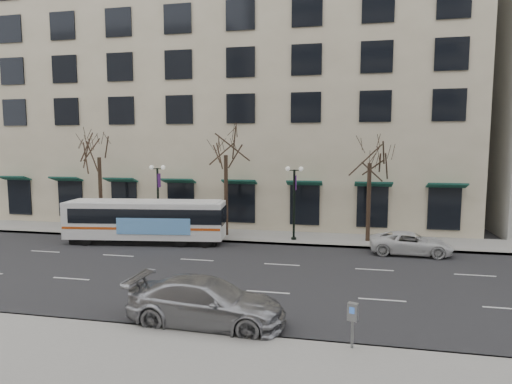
% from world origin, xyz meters
% --- Properties ---
extents(ground, '(160.00, 160.00, 0.00)m').
position_xyz_m(ground, '(0.00, 0.00, 0.00)').
color(ground, black).
rests_on(ground, ground).
extents(sidewalk_far, '(80.00, 4.00, 0.15)m').
position_xyz_m(sidewalk_far, '(5.00, 9.00, 0.07)').
color(sidewalk_far, gray).
rests_on(sidewalk_far, ground).
extents(building_hotel, '(40.00, 20.00, 24.00)m').
position_xyz_m(building_hotel, '(-2.00, 21.00, 12.00)').
color(building_hotel, '#B8AB8D').
rests_on(building_hotel, ground).
extents(tree_far_left, '(3.60, 3.60, 8.34)m').
position_xyz_m(tree_far_left, '(-10.00, 8.80, 6.70)').
color(tree_far_left, black).
rests_on(tree_far_left, ground).
extents(tree_far_mid, '(3.60, 3.60, 8.55)m').
position_xyz_m(tree_far_mid, '(0.00, 8.80, 6.91)').
color(tree_far_mid, black).
rests_on(tree_far_mid, ground).
extents(tree_far_right, '(3.60, 3.60, 8.06)m').
position_xyz_m(tree_far_right, '(10.00, 8.80, 6.42)').
color(tree_far_right, black).
rests_on(tree_far_right, ground).
extents(lamp_post_left, '(1.22, 0.45, 5.21)m').
position_xyz_m(lamp_post_left, '(-4.99, 8.20, 2.94)').
color(lamp_post_left, black).
rests_on(lamp_post_left, ground).
extents(lamp_post_right, '(1.22, 0.45, 5.21)m').
position_xyz_m(lamp_post_right, '(5.01, 8.20, 2.94)').
color(lamp_post_right, black).
rests_on(lamp_post_right, ground).
extents(city_bus, '(10.98, 3.73, 2.92)m').
position_xyz_m(city_bus, '(-4.79, 5.81, 1.59)').
color(city_bus, white).
rests_on(city_bus, ground).
extents(silver_car, '(6.03, 2.68, 1.72)m').
position_xyz_m(silver_car, '(3.35, -6.20, 0.86)').
color(silver_car, '#999AA0').
rests_on(silver_car, ground).
extents(white_pickup, '(4.93, 2.38, 1.35)m').
position_xyz_m(white_pickup, '(12.42, 6.20, 0.68)').
color(white_pickup, silver).
rests_on(white_pickup, ground).
extents(pay_station, '(0.37, 0.30, 1.49)m').
position_xyz_m(pay_station, '(8.62, -7.35, 1.23)').
color(pay_station, gray).
rests_on(pay_station, sidewalk_near).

